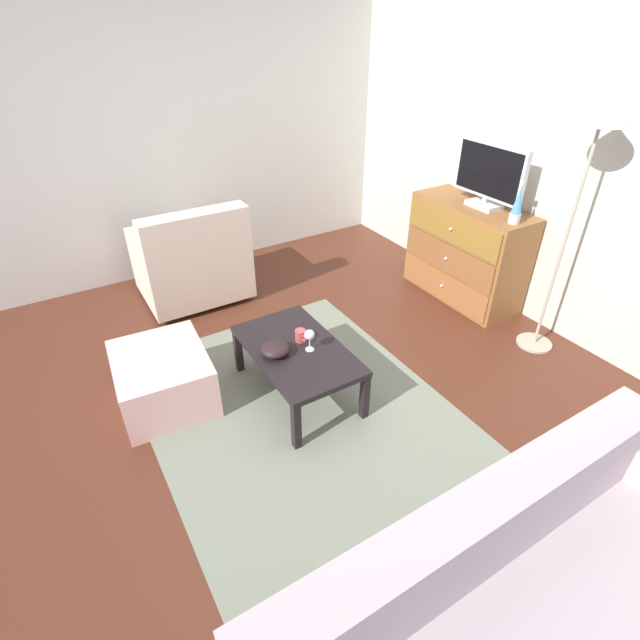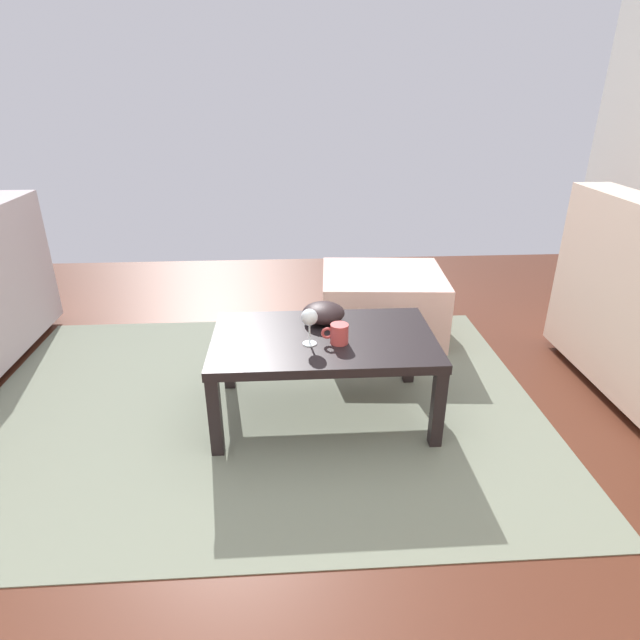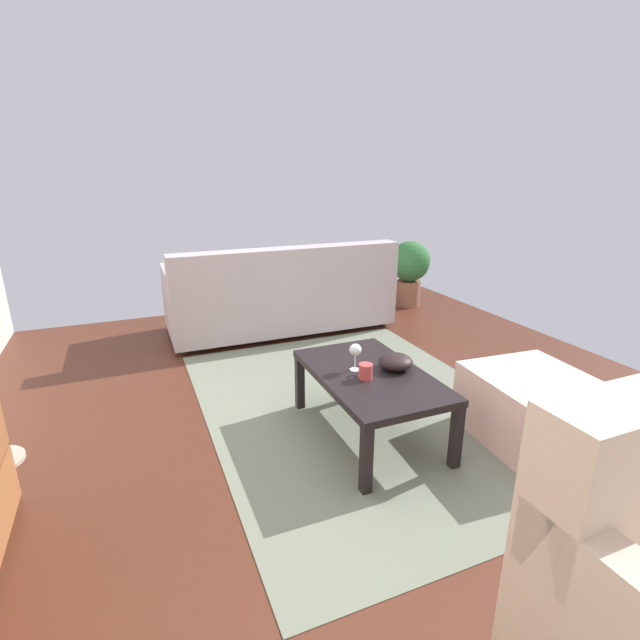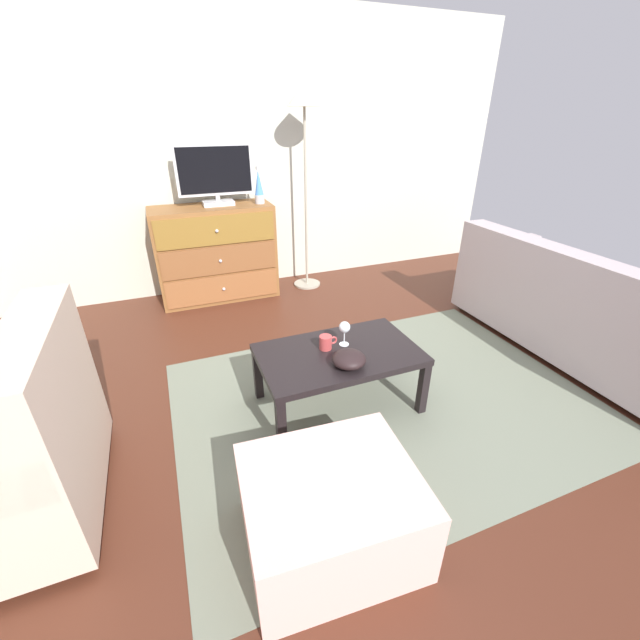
{
  "view_description": "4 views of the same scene",
  "coord_description": "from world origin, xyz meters",
  "px_view_note": "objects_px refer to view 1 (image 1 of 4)",
  "views": [
    {
      "loc": [
        2.22,
        -1.32,
        2.33
      ],
      "look_at": [
        -0.21,
        0.15,
        0.47
      ],
      "focal_mm": 26.79,
      "sensor_mm": 36.0,
      "label": 1
    },
    {
      "loc": [
        0.05,
        1.89,
        1.38
      ],
      "look_at": [
        -0.06,
        0.14,
        0.58
      ],
      "focal_mm": 29.16,
      "sensor_mm": 36.0,
      "label": 2
    },
    {
      "loc": [
        -2.19,
        1.08,
        1.48
      ],
      "look_at": [
        0.01,
        0.16,
        0.7
      ],
      "focal_mm": 26.3,
      "sensor_mm": 36.0,
      "label": 3
    },
    {
      "loc": [
        -0.95,
        -1.94,
        1.66
      ],
      "look_at": [
        -0.15,
        0.06,
        0.54
      ],
      "focal_mm": 22.36,
      "sensor_mm": 36.0,
      "label": 4
    }
  ],
  "objects_px": {
    "coffee_table": "(297,353)",
    "bowl_decorative": "(275,349)",
    "armchair": "(192,263)",
    "lava_lamp": "(517,205)",
    "wine_glass": "(310,336)",
    "dresser": "(466,252)",
    "standing_lamp": "(596,139)",
    "couch_large": "(518,632)",
    "tv": "(489,175)",
    "mug": "(301,336)",
    "ottoman": "(163,379)"
  },
  "relations": [
    {
      "from": "bowl_decorative",
      "to": "couch_large",
      "type": "distance_m",
      "value": 1.97
    },
    {
      "from": "couch_large",
      "to": "ottoman",
      "type": "xyz_separation_m",
      "value": [
        -2.37,
        -0.71,
        -0.14
      ]
    },
    {
      "from": "bowl_decorative",
      "to": "wine_glass",
      "type": "bearing_deg",
      "value": 71.7
    },
    {
      "from": "mug",
      "to": "armchair",
      "type": "relative_size",
      "value": 0.12
    },
    {
      "from": "dresser",
      "to": "couch_large",
      "type": "distance_m",
      "value": 3.18
    },
    {
      "from": "lava_lamp",
      "to": "standing_lamp",
      "type": "height_order",
      "value": "standing_lamp"
    },
    {
      "from": "tv",
      "to": "dresser",
      "type": "bearing_deg",
      "value": -162.84
    },
    {
      "from": "lava_lamp",
      "to": "wine_glass",
      "type": "relative_size",
      "value": 2.1
    },
    {
      "from": "coffee_table",
      "to": "bowl_decorative",
      "type": "distance_m",
      "value": 0.18
    },
    {
      "from": "lava_lamp",
      "to": "couch_large",
      "type": "height_order",
      "value": "lava_lamp"
    },
    {
      "from": "lava_lamp",
      "to": "standing_lamp",
      "type": "relative_size",
      "value": 0.17
    },
    {
      "from": "dresser",
      "to": "standing_lamp",
      "type": "height_order",
      "value": "standing_lamp"
    },
    {
      "from": "tv",
      "to": "ottoman",
      "type": "distance_m",
      "value": 3.02
    },
    {
      "from": "tv",
      "to": "standing_lamp",
      "type": "height_order",
      "value": "standing_lamp"
    },
    {
      "from": "lava_lamp",
      "to": "couch_large",
      "type": "distance_m",
      "value": 2.91
    },
    {
      "from": "dresser",
      "to": "tv",
      "type": "distance_m",
      "value": 0.73
    },
    {
      "from": "wine_glass",
      "to": "couch_large",
      "type": "xyz_separation_m",
      "value": [
        1.9,
        -0.18,
        -0.18
      ]
    },
    {
      "from": "coffee_table",
      "to": "armchair",
      "type": "relative_size",
      "value": 1.04
    },
    {
      "from": "bowl_decorative",
      "to": "ottoman",
      "type": "bearing_deg",
      "value": -120.38
    },
    {
      "from": "armchair",
      "to": "ottoman",
      "type": "xyz_separation_m",
      "value": [
        1.27,
        -0.66,
        -0.18
      ]
    },
    {
      "from": "coffee_table",
      "to": "standing_lamp",
      "type": "xyz_separation_m",
      "value": [
        0.5,
        1.95,
        1.28
      ]
    },
    {
      "from": "mug",
      "to": "standing_lamp",
      "type": "bearing_deg",
      "value": 73.44
    },
    {
      "from": "couch_large",
      "to": "wine_glass",
      "type": "bearing_deg",
      "value": 174.49
    },
    {
      "from": "ottoman",
      "to": "standing_lamp",
      "type": "distance_m",
      "value": 3.26
    },
    {
      "from": "standing_lamp",
      "to": "tv",
      "type": "bearing_deg",
      "value": 175.06
    },
    {
      "from": "standing_lamp",
      "to": "dresser",
      "type": "bearing_deg",
      "value": 176.97
    },
    {
      "from": "mug",
      "to": "bowl_decorative",
      "type": "distance_m",
      "value": 0.22
    },
    {
      "from": "dresser",
      "to": "armchair",
      "type": "height_order",
      "value": "armchair"
    },
    {
      "from": "tv",
      "to": "bowl_decorative",
      "type": "height_order",
      "value": "tv"
    },
    {
      "from": "lava_lamp",
      "to": "bowl_decorative",
      "type": "distance_m",
      "value": 2.2
    },
    {
      "from": "wine_glass",
      "to": "armchair",
      "type": "bearing_deg",
      "value": -172.13
    },
    {
      "from": "bowl_decorative",
      "to": "armchair",
      "type": "height_order",
      "value": "armchair"
    },
    {
      "from": "lava_lamp",
      "to": "bowl_decorative",
      "type": "height_order",
      "value": "lava_lamp"
    },
    {
      "from": "tv",
      "to": "lava_lamp",
      "type": "height_order",
      "value": "tv"
    },
    {
      "from": "couch_large",
      "to": "standing_lamp",
      "type": "bearing_deg",
      "value": 125.21
    },
    {
      "from": "bowl_decorative",
      "to": "couch_large",
      "type": "bearing_deg",
      "value": 1.09
    },
    {
      "from": "coffee_table",
      "to": "mug",
      "type": "height_order",
      "value": "mug"
    },
    {
      "from": "tv",
      "to": "bowl_decorative",
      "type": "bearing_deg",
      "value": -81.51
    },
    {
      "from": "coffee_table",
      "to": "couch_large",
      "type": "relative_size",
      "value": 0.47
    },
    {
      "from": "wine_glass",
      "to": "armchair",
      "type": "relative_size",
      "value": 0.17
    },
    {
      "from": "armchair",
      "to": "standing_lamp",
      "type": "bearing_deg",
      "value": 44.33
    },
    {
      "from": "mug",
      "to": "standing_lamp",
      "type": "relative_size",
      "value": 0.06
    },
    {
      "from": "wine_glass",
      "to": "mug",
      "type": "distance_m",
      "value": 0.14
    },
    {
      "from": "coffee_table",
      "to": "ottoman",
      "type": "xyz_separation_m",
      "value": [
        -0.41,
        -0.83,
        -0.15
      ]
    },
    {
      "from": "tv",
      "to": "coffee_table",
      "type": "xyz_separation_m",
      "value": [
        0.33,
        -2.02,
        -0.83
      ]
    },
    {
      "from": "dresser",
      "to": "lava_lamp",
      "type": "xyz_separation_m",
      "value": [
        0.45,
        -0.04,
        0.6
      ]
    },
    {
      "from": "lava_lamp",
      "to": "standing_lamp",
      "type": "distance_m",
      "value": 0.74
    },
    {
      "from": "mug",
      "to": "standing_lamp",
      "type": "distance_m",
      "value": 2.3
    },
    {
      "from": "tv",
      "to": "mug",
      "type": "height_order",
      "value": "tv"
    },
    {
      "from": "couch_large",
      "to": "standing_lamp",
      "type": "height_order",
      "value": "standing_lamp"
    }
  ]
}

